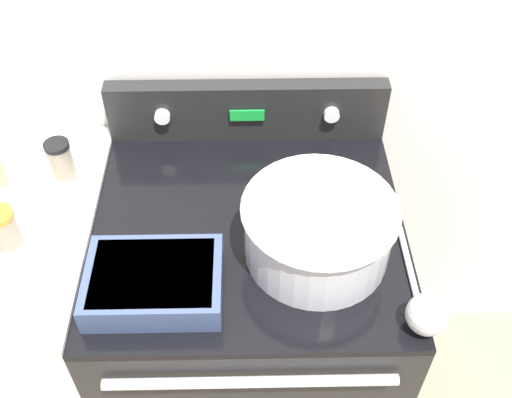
% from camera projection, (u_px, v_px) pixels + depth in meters
% --- Properties ---
extents(kitchen_wall, '(8.00, 0.05, 2.50)m').
position_uv_depth(kitchen_wall, '(245.00, 23.00, 1.46)').
color(kitchen_wall, silver).
rests_on(kitchen_wall, ground_plane).
extents(stove_range, '(0.73, 0.73, 0.95)m').
position_uv_depth(stove_range, '(249.00, 330.00, 1.75)').
color(stove_range, black).
rests_on(stove_range, ground_plane).
extents(control_panel, '(0.73, 0.07, 0.16)m').
position_uv_depth(control_panel, '(246.00, 110.00, 1.58)').
color(control_panel, black).
rests_on(control_panel, stove_range).
extents(side_counter, '(0.55, 0.70, 0.96)m').
position_uv_depth(side_counter, '(29.00, 333.00, 1.74)').
color(side_counter, silver).
rests_on(side_counter, ground_plane).
extents(mixing_bowl, '(0.34, 0.34, 0.15)m').
position_uv_depth(mixing_bowl, '(317.00, 227.00, 1.29)').
color(mixing_bowl, silver).
rests_on(mixing_bowl, stove_range).
extents(casserole_dish, '(0.28, 0.20, 0.07)m').
position_uv_depth(casserole_dish, '(153.00, 281.00, 1.25)').
color(casserole_dish, '#38476B').
rests_on(casserole_dish, stove_range).
extents(ladle, '(0.09, 0.30, 0.09)m').
position_uv_depth(ladle, '(425.00, 311.00, 1.19)').
color(ladle, '#B7B7B7').
rests_on(ladle, stove_range).
extents(spice_jar_black_cap, '(0.06, 0.06, 0.10)m').
position_uv_depth(spice_jar_black_cap, '(60.00, 159.00, 1.47)').
color(spice_jar_black_cap, gray).
rests_on(spice_jar_black_cap, side_counter).
extents(spice_jar_orange_cap, '(0.07, 0.07, 0.10)m').
position_uv_depth(spice_jar_orange_cap, '(2.00, 228.00, 1.32)').
color(spice_jar_orange_cap, gray).
rests_on(spice_jar_orange_cap, side_counter).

